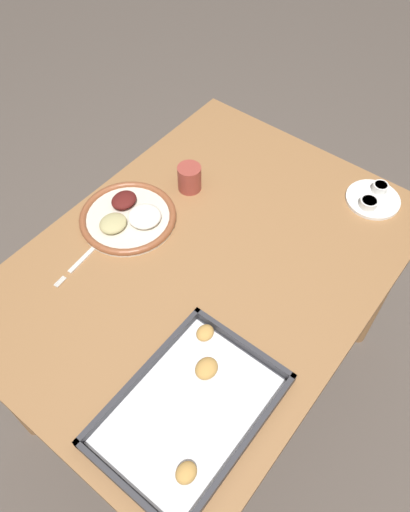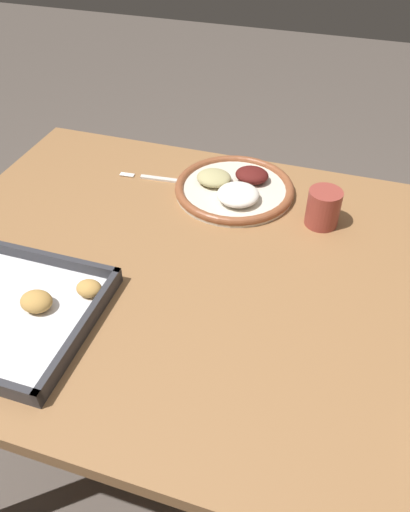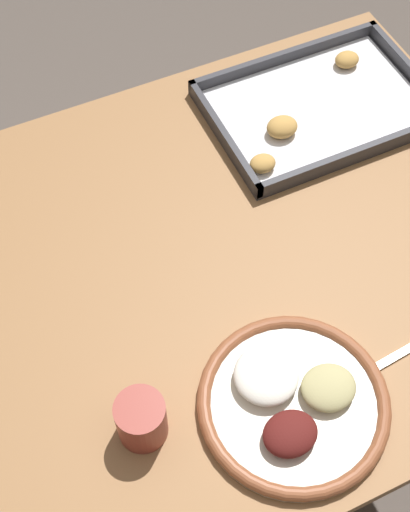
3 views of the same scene
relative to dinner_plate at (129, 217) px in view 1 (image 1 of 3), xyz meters
name	(u,v)px [view 1 (image 1 of 3)]	position (x,y,z in m)	size (l,w,h in m)	color
ground_plane	(206,379)	(-0.02, 0.27, -0.79)	(8.00, 8.00, 0.00)	#564C44
dining_table	(206,286)	(-0.02, 0.27, -0.13)	(1.17, 0.85, 0.77)	olive
dinner_plate	(129,217)	(0.00, 0.00, 0.00)	(0.28, 0.28, 0.04)	beige
fork	(83,258)	(0.18, 0.00, -0.01)	(0.19, 0.03, 0.00)	silver
saucer_plate	(373,198)	(-0.50, 0.51, 0.00)	(0.16, 0.16, 0.04)	white
baking_tray	(191,408)	(0.32, 0.49, 0.00)	(0.41, 0.29, 0.04)	#333338
drinking_cup	(189,178)	(-0.21, 0.06, 0.03)	(0.07, 0.07, 0.08)	#993D33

